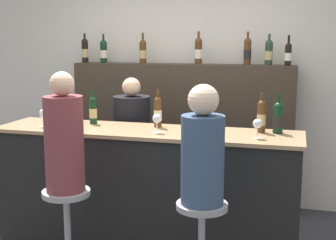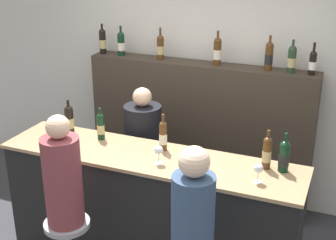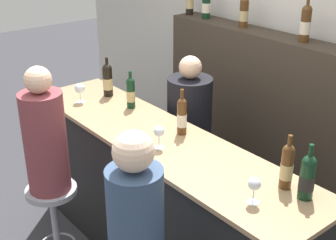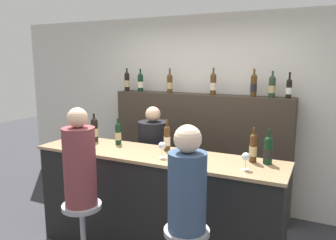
# 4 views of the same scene
# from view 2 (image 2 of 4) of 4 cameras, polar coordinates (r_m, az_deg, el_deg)

# --- Properties ---
(wall_back) EXTENTS (6.40, 0.05, 2.60)m
(wall_back) POSITION_cam_2_polar(r_m,az_deg,el_deg) (5.07, 4.66, 4.65)
(wall_back) COLOR beige
(wall_back) RESTS_ON ground_plane
(bar_counter) EXTENTS (2.56, 0.61, 1.08)m
(bar_counter) POSITION_cam_2_polar(r_m,az_deg,el_deg) (4.12, -2.22, -11.12)
(bar_counter) COLOR black
(bar_counter) RESTS_ON ground_plane
(back_bar_cabinet) EXTENTS (2.39, 0.28, 1.56)m
(back_bar_cabinet) POSITION_cam_2_polar(r_m,az_deg,el_deg) (5.05, 3.69, -1.69)
(back_bar_cabinet) COLOR #382D23
(back_bar_cabinet) RESTS_ON ground_plane
(wine_bottle_counter_0) EXTENTS (0.08, 0.08, 0.32)m
(wine_bottle_counter_0) POSITION_cam_2_polar(r_m,az_deg,el_deg) (4.32, -11.94, 0.07)
(wine_bottle_counter_0) COLOR black
(wine_bottle_counter_0) RESTS_ON bar_counter
(wine_bottle_counter_1) EXTENTS (0.07, 0.07, 0.29)m
(wine_bottle_counter_1) POSITION_cam_2_polar(r_m,az_deg,el_deg) (4.16, -8.21, -0.73)
(wine_bottle_counter_1) COLOR black
(wine_bottle_counter_1) RESTS_ON bar_counter
(wine_bottle_counter_2) EXTENTS (0.07, 0.07, 0.32)m
(wine_bottle_counter_2) POSITION_cam_2_polar(r_m,az_deg,el_deg) (3.90, -0.61, -1.88)
(wine_bottle_counter_2) COLOR #4C2D14
(wine_bottle_counter_2) RESTS_ON bar_counter
(wine_bottle_counter_3) EXTENTS (0.07, 0.07, 0.32)m
(wine_bottle_counter_3) POSITION_cam_2_polar(r_m,az_deg,el_deg) (3.68, 11.97, -3.88)
(wine_bottle_counter_3) COLOR #4C2D14
(wine_bottle_counter_3) RESTS_ON bar_counter
(wine_bottle_counter_4) EXTENTS (0.08, 0.08, 0.32)m
(wine_bottle_counter_4) POSITION_cam_2_polar(r_m,az_deg,el_deg) (3.66, 13.98, -4.27)
(wine_bottle_counter_4) COLOR black
(wine_bottle_counter_4) RESTS_ON bar_counter
(wine_bottle_backbar_0) EXTENTS (0.08, 0.08, 0.33)m
(wine_bottle_backbar_0) POSITION_cam_2_polar(r_m,az_deg,el_deg) (5.22, -7.98, 9.52)
(wine_bottle_backbar_0) COLOR black
(wine_bottle_backbar_0) RESTS_ON back_bar_cabinet
(wine_bottle_backbar_1) EXTENTS (0.08, 0.08, 0.32)m
(wine_bottle_backbar_1) POSITION_cam_2_polar(r_m,az_deg,el_deg) (5.11, -5.74, 9.28)
(wine_bottle_backbar_1) COLOR black
(wine_bottle_backbar_1) RESTS_ON back_bar_cabinet
(wine_bottle_backbar_2) EXTENTS (0.08, 0.08, 0.33)m
(wine_bottle_backbar_2) POSITION_cam_2_polar(r_m,az_deg,el_deg) (4.92, -0.93, 8.91)
(wine_bottle_backbar_2) COLOR #4C2D14
(wine_bottle_backbar_2) RESTS_ON back_bar_cabinet
(wine_bottle_backbar_3) EXTENTS (0.08, 0.08, 0.34)m
(wine_bottle_backbar_3) POSITION_cam_2_polar(r_m,az_deg,el_deg) (4.71, 6.04, 8.36)
(wine_bottle_backbar_3) COLOR #4C2D14
(wine_bottle_backbar_3) RESTS_ON back_bar_cabinet
(wine_bottle_backbar_4) EXTENTS (0.08, 0.08, 0.34)m
(wine_bottle_backbar_4) POSITION_cam_2_polar(r_m,az_deg,el_deg) (4.59, 12.21, 7.65)
(wine_bottle_backbar_4) COLOR #4C2D14
(wine_bottle_backbar_4) RESTS_ON back_bar_cabinet
(wine_bottle_backbar_5) EXTENTS (0.08, 0.08, 0.31)m
(wine_bottle_backbar_5) POSITION_cam_2_polar(r_m,az_deg,el_deg) (4.56, 14.85, 7.21)
(wine_bottle_backbar_5) COLOR #233823
(wine_bottle_backbar_5) RESTS_ON back_bar_cabinet
(wine_bottle_backbar_6) EXTENTS (0.07, 0.07, 0.30)m
(wine_bottle_backbar_6) POSITION_cam_2_polar(r_m,az_deg,el_deg) (4.55, 17.22, 6.74)
(wine_bottle_backbar_6) COLOR black
(wine_bottle_backbar_6) RESTS_ON back_bar_cabinet
(wine_glass_0) EXTENTS (0.08, 0.08, 0.16)m
(wine_glass_0) POSITION_cam_2_polar(r_m,az_deg,el_deg) (4.15, -14.01, -1.38)
(wine_glass_0) COLOR silver
(wine_glass_0) RESTS_ON bar_counter
(wine_glass_1) EXTENTS (0.07, 0.07, 0.15)m
(wine_glass_1) POSITION_cam_2_polar(r_m,az_deg,el_deg) (3.68, -1.15, -3.76)
(wine_glass_1) COLOR silver
(wine_glass_1) RESTS_ON bar_counter
(wine_glass_2) EXTENTS (0.07, 0.07, 0.15)m
(wine_glass_2) POSITION_cam_2_polar(r_m,az_deg,el_deg) (3.47, 10.97, -5.88)
(wine_glass_2) COLOR silver
(wine_glass_2) RESTS_ON bar_counter
(bar_stool_left) EXTENTS (0.35, 0.35, 0.72)m
(bar_stool_left) POSITION_cam_2_polar(r_m,az_deg,el_deg) (3.84, -12.05, -14.09)
(bar_stool_left) COLOR gray
(bar_stool_left) RESTS_ON ground_plane
(guest_seated_left) EXTENTS (0.28, 0.28, 0.88)m
(guest_seated_left) POSITION_cam_2_polar(r_m,az_deg,el_deg) (3.55, -12.74, -6.79)
(guest_seated_left) COLOR brown
(guest_seated_left) RESTS_ON bar_stool_left
(guest_seated_right) EXTENTS (0.29, 0.29, 0.81)m
(guest_seated_right) POSITION_cam_2_polar(r_m,az_deg,el_deg) (3.14, 3.08, -10.76)
(guest_seated_right) COLOR #334766
(guest_seated_right) RESTS_ON bar_stool_right
(bartender) EXTENTS (0.36, 0.36, 1.46)m
(bartender) POSITION_cam_2_polar(r_m,az_deg,el_deg) (4.62, -2.99, -5.52)
(bartender) COLOR black
(bartender) RESTS_ON ground_plane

